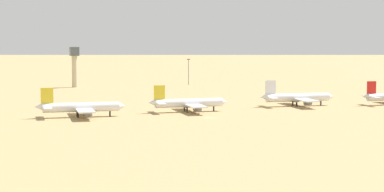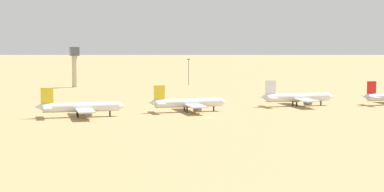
{
  "view_description": "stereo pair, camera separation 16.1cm",
  "coord_description": "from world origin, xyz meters",
  "px_view_note": "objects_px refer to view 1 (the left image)",
  "views": [
    {
      "loc": [
        -86.46,
        -248.67,
        32.15
      ],
      "look_at": [
        0.81,
        25.11,
        6.0
      ],
      "focal_mm": 65.57,
      "sensor_mm": 36.0,
      "label": 1
    },
    {
      "loc": [
        -86.31,
        -248.72,
        32.15
      ],
      "look_at": [
        0.81,
        25.11,
        6.0
      ],
      "focal_mm": 65.57,
      "sensor_mm": 36.0,
      "label": 2
    }
  ],
  "objects_px": {
    "parked_jet_yellow_1": "(80,107)",
    "light_pole_west": "(188,70)",
    "parked_jet_yellow_2": "(188,103)",
    "control_tower": "(74,63)",
    "parked_jet_white_3": "(297,97)"
  },
  "relations": [
    {
      "from": "parked_jet_yellow_1",
      "to": "light_pole_west",
      "type": "height_order",
      "value": "light_pole_west"
    },
    {
      "from": "parked_jet_yellow_2",
      "to": "light_pole_west",
      "type": "height_order",
      "value": "light_pole_west"
    },
    {
      "from": "parked_jet_yellow_1",
      "to": "parked_jet_white_3",
      "type": "relative_size",
      "value": 1.0
    },
    {
      "from": "parked_jet_yellow_2",
      "to": "control_tower",
      "type": "distance_m",
      "value": 145.37
    },
    {
      "from": "parked_jet_white_3",
      "to": "light_pole_west",
      "type": "distance_m",
      "value": 132.98
    },
    {
      "from": "parked_jet_yellow_2",
      "to": "parked_jet_white_3",
      "type": "relative_size",
      "value": 0.96
    },
    {
      "from": "parked_jet_yellow_1",
      "to": "parked_jet_white_3",
      "type": "bearing_deg",
      "value": 10.3
    },
    {
      "from": "light_pole_west",
      "to": "parked_jet_yellow_2",
      "type": "bearing_deg",
      "value": -107.48
    },
    {
      "from": "parked_jet_yellow_1",
      "to": "light_pole_west",
      "type": "xyz_separation_m",
      "value": [
        88.27,
        143.92,
        5.44
      ]
    },
    {
      "from": "control_tower",
      "to": "parked_jet_white_3",
      "type": "bearing_deg",
      "value": -60.33
    },
    {
      "from": "parked_jet_yellow_2",
      "to": "parked_jet_white_3",
      "type": "distance_m",
      "value": 52.61
    },
    {
      "from": "parked_jet_yellow_2",
      "to": "control_tower",
      "type": "bearing_deg",
      "value": 101.79
    },
    {
      "from": "parked_jet_yellow_1",
      "to": "light_pole_west",
      "type": "relative_size",
      "value": 2.17
    },
    {
      "from": "light_pole_west",
      "to": "parked_jet_yellow_1",
      "type": "bearing_deg",
      "value": -121.52
    },
    {
      "from": "parked_jet_yellow_2",
      "to": "light_pole_west",
      "type": "relative_size",
      "value": 2.1
    }
  ]
}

